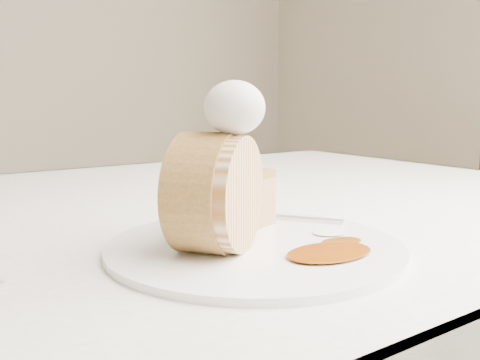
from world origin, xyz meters
TOP-DOWN VIEW (x-y plane):
  - table at (0.00, 0.20)m, footprint 1.40×0.90m
  - plate at (-0.01, -0.04)m, footprint 0.36×0.36m
  - roulade_slice at (-0.05, -0.03)m, footprint 0.12×0.11m
  - cake_chunk at (0.02, 0.03)m, footprint 0.08×0.07m
  - whipped_cream at (-0.04, -0.04)m, footprint 0.05×0.05m
  - caramel_drizzle at (-0.03, -0.04)m, footprint 0.03×0.02m
  - caramel_pool at (0.02, -0.10)m, footprint 0.10×0.08m
  - fork at (0.08, 0.02)m, footprint 0.12×0.15m

SIDE VIEW (x-z plane):
  - table at x=0.00m, z-range 0.29..1.04m
  - plate at x=-0.01m, z-range 0.75..0.76m
  - fork at x=0.08m, z-range 0.76..0.76m
  - caramel_pool at x=0.02m, z-range 0.76..0.76m
  - cake_chunk at x=0.02m, z-range 0.76..0.81m
  - roulade_slice at x=-0.05m, z-range 0.76..0.86m
  - whipped_cream at x=-0.04m, z-range 0.86..0.91m
  - caramel_drizzle at x=-0.03m, z-range 0.91..0.92m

